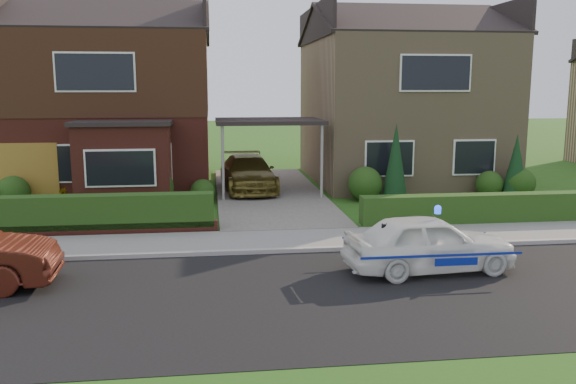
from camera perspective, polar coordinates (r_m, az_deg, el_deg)
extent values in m
plane|color=#255316|center=(11.84, 3.42, -9.63)|extent=(120.00, 120.00, 0.00)
cube|color=black|center=(11.84, 3.42, -9.63)|extent=(60.00, 6.00, 0.02)
cube|color=#9E9993|center=(14.69, 1.21, -5.47)|extent=(60.00, 0.16, 0.12)
cube|color=slate|center=(15.70, 0.65, -4.50)|extent=(60.00, 2.00, 0.10)
cube|color=#666059|center=(22.40, -1.78, -0.11)|extent=(3.80, 12.00, 0.12)
cube|color=maroon|center=(25.25, -15.82, 7.14)|extent=(7.20, 8.00, 5.80)
cube|color=white|center=(21.75, -21.30, 2.48)|extent=(1.80, 0.08, 1.30)
cube|color=white|center=(21.20, -12.96, 2.73)|extent=(1.60, 0.08, 1.30)
cube|color=white|center=(21.27, -17.60, 10.65)|extent=(2.60, 0.08, 1.30)
cube|color=black|center=(25.23, -15.98, 10.43)|extent=(7.26, 8.06, 2.90)
cube|color=maroon|center=(20.62, -15.13, 2.30)|extent=(3.00, 1.40, 2.70)
cube|color=black|center=(20.49, -15.31, 6.24)|extent=(3.20, 1.60, 0.14)
cube|color=#977F5D|center=(26.20, 10.37, 7.44)|extent=(7.20, 8.00, 5.80)
cube|color=white|center=(22.02, 9.46, 3.11)|extent=(1.80, 0.08, 1.30)
cube|color=white|center=(23.13, 17.01, 3.13)|extent=(1.60, 0.08, 1.30)
cube|color=white|center=(22.38, 13.64, 10.77)|extent=(2.60, 0.08, 1.30)
cube|color=black|center=(22.09, -1.82, 6.64)|extent=(3.80, 3.00, 0.14)
cylinder|color=gray|center=(20.73, -6.12, 2.63)|extent=(0.10, 0.10, 2.70)
cylinder|color=gray|center=(21.07, 3.18, 2.79)|extent=(0.10, 0.10, 2.70)
cube|color=#8A5E1E|center=(22.00, -23.44, 1.49)|extent=(2.20, 0.10, 2.10)
cube|color=maroon|center=(17.10, -19.62, -3.44)|extent=(7.70, 0.25, 0.36)
cube|color=#143510|center=(17.28, -19.48, -3.90)|extent=(7.50, 0.55, 0.90)
cube|color=#143510|center=(18.55, 18.15, -2.91)|extent=(7.50, 0.55, 0.80)
sphere|color=#143510|center=(21.71, -24.32, -0.03)|extent=(1.08, 1.08, 1.08)
sphere|color=#143510|center=(20.61, -12.47, 0.47)|extent=(1.32, 1.32, 1.32)
sphere|color=#143510|center=(20.86, -7.99, 0.05)|extent=(0.84, 0.84, 0.84)
sphere|color=#143510|center=(21.30, 7.23, 0.76)|extent=(1.20, 1.20, 1.20)
sphere|color=#143510|center=(22.99, 18.33, 0.71)|extent=(0.96, 0.96, 0.96)
sphere|color=#143510|center=(23.17, 20.89, 0.77)|extent=(1.08, 1.08, 1.08)
cone|color=black|center=(21.29, 10.01, 2.59)|extent=(0.90, 0.90, 2.60)
cone|color=black|center=(23.00, 20.53, 2.14)|extent=(0.90, 0.90, 2.20)
imported|color=white|center=(13.42, 13.05, -4.74)|extent=(1.79, 3.76, 1.24)
sphere|color=#193FF2|center=(13.33, 13.91, -1.78)|extent=(0.17, 0.17, 0.17)
cube|color=navy|center=(12.77, 14.19, -5.77)|extent=(3.36, 0.02, 0.05)
cube|color=navy|center=(14.10, 12.01, -4.19)|extent=(3.36, 0.02, 0.05)
ellipsoid|color=black|center=(12.95, 8.99, -3.95)|extent=(0.22, 0.17, 0.21)
sphere|color=white|center=(12.90, 9.13, -4.06)|extent=(0.11, 0.11, 0.11)
sphere|color=black|center=(12.90, 9.12, -3.37)|extent=(0.13, 0.13, 0.13)
cone|color=black|center=(12.88, 8.92, -3.08)|extent=(0.04, 0.04, 0.05)
cone|color=black|center=(12.91, 9.31, -3.07)|extent=(0.04, 0.04, 0.05)
imported|color=brown|center=(22.69, -3.77, 1.80)|extent=(2.11, 4.56, 1.29)
imported|color=gray|center=(20.84, -20.49, -0.65)|extent=(0.48, 0.44, 0.72)
imported|color=gray|center=(17.34, -8.44, -2.20)|extent=(0.39, 0.39, 0.70)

